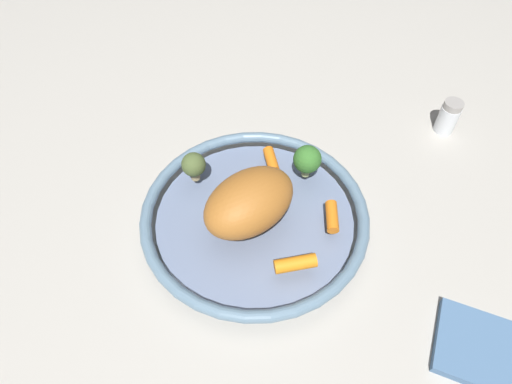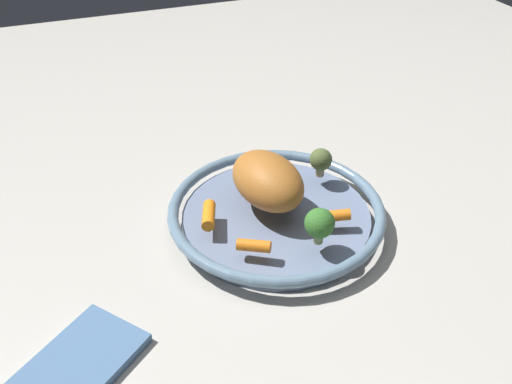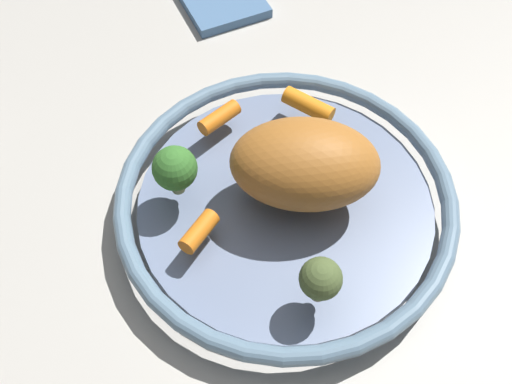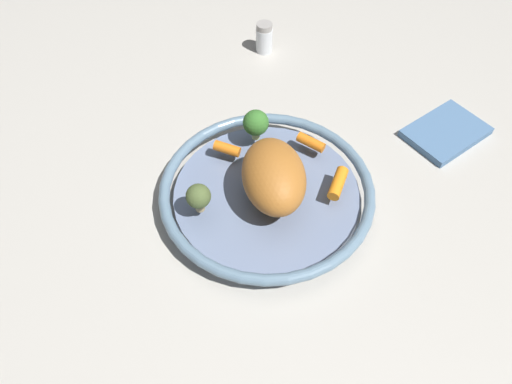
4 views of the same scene
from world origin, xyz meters
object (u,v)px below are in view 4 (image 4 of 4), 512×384
Objects in this scene: baby_carrot_left at (338,185)px; dish_towel at (445,132)px; broccoli_floret_mid at (198,197)px; serving_bowl at (266,193)px; baby_carrot_center at (226,149)px; baby_carrot_back at (310,142)px; roast_chicken_piece at (273,176)px; broccoli_floret_small at (255,123)px; salt_shaker at (264,38)px.

dish_towel is (0.22, 0.18, -0.05)m from baby_carrot_left.
broccoli_floret_mid is 0.35× the size of dish_towel.
serving_bowl is 0.10m from baby_carrot_center.
baby_carrot_back is 0.28m from dish_towel.
baby_carrot_left is 0.10m from baby_carrot_back.
roast_chicken_piece reaches higher than baby_carrot_back.
broccoli_floret_small reaches higher than baby_carrot_center.
roast_chicken_piece is at bearing -174.12° from baby_carrot_left.
baby_carrot_center is at bearing 134.63° from serving_bowl.
roast_chicken_piece is at bearing -150.29° from dish_towel.
dish_towel is (0.33, 0.19, -0.08)m from roast_chicken_piece.
serving_bowl is at bearing 124.60° from roast_chicken_piece.
baby_carrot_back is at bearing 50.95° from serving_bowl.
baby_carrot_back is 0.10m from broccoli_floret_small.
baby_carrot_left is at bearing 5.88° from roast_chicken_piece.
baby_carrot_back is at bearing 38.84° from broccoli_floret_mid.
broccoli_floret_mid is (-0.10, -0.05, 0.05)m from serving_bowl.
broccoli_floret_mid is at bearing -167.59° from baby_carrot_left.
baby_carrot_back is at bearing -9.96° from broccoli_floret_small.
baby_carrot_back and baby_carrot_center have the same top height.
baby_carrot_back is 0.23m from broccoli_floret_mid.
dish_towel is at bearing 17.01° from baby_carrot_back.
baby_carrot_left is 0.87× the size of salt_shaker.
serving_bowl is 6.07× the size of broccoli_floret_small.
broccoli_floret_mid is 0.77× the size of salt_shaker.
baby_carrot_center is (-0.08, 0.09, -0.03)m from roast_chicken_piece.
broccoli_floret_small reaches higher than serving_bowl.
salt_shaker reaches higher than serving_bowl.
baby_carrot_center is at bearing 157.91° from baby_carrot_left.
baby_carrot_center is (-0.18, 0.08, -0.00)m from baby_carrot_left.
baby_carrot_center is at bearing 74.72° from broccoli_floret_mid.
baby_carrot_back is 0.35m from salt_shaker.
broccoli_floret_small reaches higher than broccoli_floret_mid.
baby_carrot_center is at bearing -142.34° from broccoli_floret_small.
baby_carrot_back is 1.10× the size of baby_carrot_center.
baby_carrot_left reaches higher than baby_carrot_back.
broccoli_floret_mid is at bearing -153.45° from serving_bowl.
serving_bowl is at bearing -78.51° from broccoli_floret_small.
baby_carrot_center is 0.68× the size of salt_shaker.
baby_carrot_left reaches higher than baby_carrot_center.
roast_chicken_piece is 0.38m from dish_towel.
baby_carrot_left is 1.29× the size of baby_carrot_center.
serving_bowl is at bearing -152.97° from dish_towel.
baby_carrot_back is at bearing 58.85° from roast_chicken_piece.
broccoli_floret_mid is 0.49m from salt_shaker.
broccoli_floret_small reaches higher than dish_towel.
roast_chicken_piece is 2.51× the size of baby_carrot_left.
serving_bowl is 6.85× the size of broccoli_floret_mid.
baby_carrot_center is 0.07m from broccoli_floret_small.
dish_towel is (0.44, 0.22, -0.07)m from broccoli_floret_mid.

